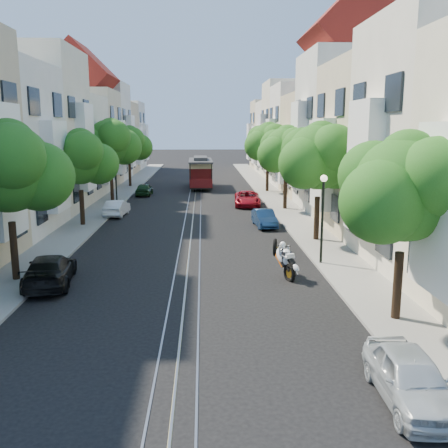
{
  "coord_description": "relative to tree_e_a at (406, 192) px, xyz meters",
  "views": [
    {
      "loc": [
        0.74,
        -18.66,
        6.44
      ],
      "look_at": [
        1.75,
        5.16,
        1.79
      ],
      "focal_mm": 40.0,
      "sensor_mm": 36.0,
      "label": 1
    }
  ],
  "objects": [
    {
      "name": "rail_right",
      "position": [
        -6.71,
        31.02,
        -4.39
      ],
      "size": [
        0.06,
        80.0,
        0.02
      ],
      "primitive_type": "cube",
      "color": "gray",
      "rests_on": "ground"
    },
    {
      "name": "parked_car_w_near",
      "position": [
        -12.86,
        4.46,
        -3.76
      ],
      "size": [
        2.35,
        4.59,
        1.28
      ],
      "primitive_type": "imported",
      "rotation": [
        0.0,
        0.0,
        3.27
      ],
      "color": "black",
      "rests_on": "ground"
    },
    {
      "name": "cable_car",
      "position": [
        -6.76,
        37.96,
        -2.6
      ],
      "size": [
        2.59,
        7.93,
        3.03
      ],
      "rotation": [
        0.0,
        0.0,
        0.02
      ],
      "color": "black",
      "rests_on": "ground"
    },
    {
      "name": "townhouses_west",
      "position": [
        -19.13,
        30.94,
        0.68
      ],
      "size": [
        7.75,
        72.0,
        11.76
      ],
      "color": "silver",
      "rests_on": "ground"
    },
    {
      "name": "parked_car_w_far",
      "position": [
        -12.12,
        31.94,
        -3.81
      ],
      "size": [
        1.48,
        3.49,
        1.18
      ],
      "primitive_type": "imported",
      "rotation": [
        0.0,
        0.0,
        3.11
      ],
      "color": "#153418",
      "rests_on": "ground"
    },
    {
      "name": "tree_e_a",
      "position": [
        0.0,
        0.0,
        0.0
      ],
      "size": [
        4.72,
        3.87,
        6.27
      ],
      "color": "black",
      "rests_on": "ground"
    },
    {
      "name": "tree_w_b",
      "position": [
        -14.4,
        17.0,
        0.0
      ],
      "size": [
        4.72,
        3.87,
        6.27
      ],
      "color": "black",
      "rests_on": "ground"
    },
    {
      "name": "townhouses_east",
      "position": [
        4.61,
        30.94,
        0.79
      ],
      "size": [
        7.75,
        72.0,
        12.0
      ],
      "color": "beige",
      "rests_on": "ground"
    },
    {
      "name": "sidewalk_east",
      "position": [
        -0.01,
        31.02,
        -4.34
      ],
      "size": [
        2.5,
        80.0,
        0.12
      ],
      "primitive_type": "cube",
      "color": "gray",
      "rests_on": "ground"
    },
    {
      "name": "tree_e_b",
      "position": [
        0.0,
        12.0,
        0.34
      ],
      "size": [
        4.93,
        4.08,
        6.68
      ],
      "color": "black",
      "rests_on": "ground"
    },
    {
      "name": "rail_slot",
      "position": [
        -7.26,
        31.02,
        -4.39
      ],
      "size": [
        0.06,
        80.0,
        0.02
      ],
      "primitive_type": "cube",
      "color": "gray",
      "rests_on": "ground"
    },
    {
      "name": "sidewalk_west",
      "position": [
        -14.51,
        31.02,
        -4.34
      ],
      "size": [
        2.5,
        80.0,
        0.12
      ],
      "primitive_type": "cube",
      "color": "gray",
      "rests_on": "ground"
    },
    {
      "name": "tree_e_d",
      "position": [
        0.0,
        34.0,
        0.47
      ],
      "size": [
        5.01,
        4.16,
        6.85
      ],
      "color": "black",
      "rests_on": "ground"
    },
    {
      "name": "tree_w_d",
      "position": [
        -14.4,
        39.0,
        0.2
      ],
      "size": [
        4.84,
        3.99,
        6.52
      ],
      "color": "black",
      "rests_on": "ground"
    },
    {
      "name": "lamp_east",
      "position": [
        -0.96,
        7.02,
        -1.55
      ],
      "size": [
        0.32,
        0.32,
        4.16
      ],
      "color": "black",
      "rests_on": "ground"
    },
    {
      "name": "parked_car_e_far",
      "position": [
        -2.86,
        25.12,
        -3.78
      ],
      "size": [
        2.28,
        4.54,
        1.23
      ],
      "primitive_type": "imported",
      "rotation": [
        0.0,
        0.0,
        -0.05
      ],
      "color": "maroon",
      "rests_on": "ground"
    },
    {
      "name": "rail_left",
      "position": [
        -7.81,
        31.02,
        -4.39
      ],
      "size": [
        0.06,
        80.0,
        0.02
      ],
      "primitive_type": "cube",
      "color": "gray",
      "rests_on": "ground"
    },
    {
      "name": "parked_car_e_mid",
      "position": [
        -2.51,
        16.34,
        -3.84
      ],
      "size": [
        1.46,
        3.5,
        1.12
      ],
      "primitive_type": "imported",
      "rotation": [
        0.0,
        0.0,
        0.08
      ],
      "color": "#0E2447",
      "rests_on": "ground"
    },
    {
      "name": "tree_w_a",
      "position": [
        -14.4,
        5.0,
        0.34
      ],
      "size": [
        4.93,
        4.08,
        6.68
      ],
      "color": "black",
      "rests_on": "ground"
    },
    {
      "name": "sportbike_rider",
      "position": [
        -3.05,
        5.06,
        -3.49
      ],
      "size": [
        0.92,
        2.01,
        1.67
      ],
      "rotation": [
        0.0,
        0.0,
        0.39
      ],
      "color": "black",
      "rests_on": "ground"
    },
    {
      "name": "parked_car_w_mid",
      "position": [
        -12.86,
        20.87,
        -3.81
      ],
      "size": [
        1.5,
        3.67,
        1.18
      ],
      "primitive_type": "imported",
      "rotation": [
        0.0,
        0.0,
        3.07
      ],
      "color": "white",
      "rests_on": "ground"
    },
    {
      "name": "ground",
      "position": [
        -7.26,
        31.02,
        -4.4
      ],
      "size": [
        200.0,
        200.0,
        0.0
      ],
      "primitive_type": "plane",
      "color": "black",
      "rests_on": "ground"
    },
    {
      "name": "lane_line",
      "position": [
        -7.26,
        31.02,
        -4.4
      ],
      "size": [
        0.08,
        80.0,
        0.01
      ],
      "primitive_type": "cube",
      "color": "tan",
      "rests_on": "ground"
    },
    {
      "name": "tree_w_c",
      "position": [
        -14.4,
        28.0,
        0.67
      ],
      "size": [
        5.13,
        4.28,
        7.09
      ],
      "color": "black",
      "rests_on": "ground"
    },
    {
      "name": "parked_car_e_near",
      "position": [
        -1.66,
        -4.98,
        -3.77
      ],
      "size": [
        1.58,
        3.71,
        1.25
      ],
      "primitive_type": "imported",
      "rotation": [
        0.0,
        0.0,
        -0.03
      ],
      "color": "#B3BBC0",
      "rests_on": "ground"
    },
    {
      "name": "tree_e_c",
      "position": [
        0.0,
        23.0,
        0.2
      ],
      "size": [
        4.84,
        3.99,
        6.52
      ],
      "color": "black",
      "rests_on": "ground"
    },
    {
      "name": "lamp_west",
      "position": [
        -13.56,
        25.02,
        -1.55
      ],
      "size": [
        0.32,
        0.32,
        4.16
      ],
      "color": "black",
      "rests_on": "ground"
    }
  ]
}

